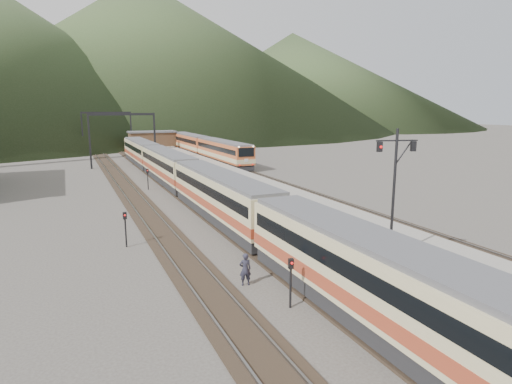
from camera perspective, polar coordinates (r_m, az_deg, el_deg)
name	(u,v)px	position (r m, az deg, el deg)	size (l,w,h in m)	color
ground	(399,346)	(17.62, 18.48, -18.93)	(400.00, 400.00, 0.00)	#47423D
track_main	(165,181)	(52.83, -11.99, 1.51)	(2.60, 200.00, 0.23)	black
track_far	(123,183)	(52.05, -17.37, 1.10)	(2.60, 200.00, 0.23)	black
track_second	(252,175)	(56.29, -0.47, 2.33)	(2.60, 200.00, 0.23)	black
platform	(215,176)	(52.30, -5.54, 2.08)	(8.00, 100.00, 1.00)	gray
gantry_near	(123,129)	(66.56, -17.36, 7.96)	(9.55, 0.25, 8.00)	black
gantry_far	(107,124)	(91.41, -19.27, 8.57)	(9.55, 0.25, 8.00)	black
station_shed	(152,138)	(90.70, -13.68, 6.95)	(9.40, 4.40, 3.10)	#4C3422
hill_b	(142,53)	(246.13, -15.00, 17.48)	(220.00, 220.00, 75.00)	#2F4220
hill_c	(292,79)	(252.35, 4.81, 14.78)	(160.00, 160.00, 50.00)	#2F4220
main_train	(189,179)	(42.07, -8.95, 1.70)	(2.70, 74.21, 3.30)	#C6BA87
second_train	(205,148)	(75.53, -6.83, 5.90)	(2.75, 37.48, 3.36)	#BD5A2F
signal_mast	(394,180)	(22.75, 17.98, 1.53)	(2.15, 0.69, 6.68)	black
short_signal_a	(291,276)	(19.03, 4.65, -11.14)	(0.24, 0.19, 2.27)	black
short_signal_b	(148,176)	(47.48, -14.25, 2.05)	(0.25, 0.21, 2.27)	black
short_signal_c	(125,225)	(28.15, -17.03, -4.20)	(0.24, 0.18, 2.27)	black
worker	(245,269)	(21.49, -1.45, -10.26)	(0.60, 0.40, 1.65)	#262534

